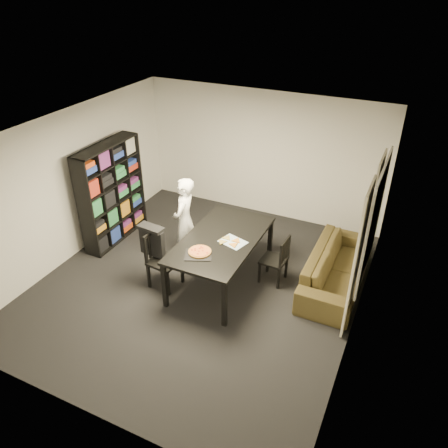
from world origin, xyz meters
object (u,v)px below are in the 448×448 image
at_px(bookshelf, 112,193).
at_px(sofa, 337,268).
at_px(baking_tray, 198,255).
at_px(chair_right, 279,257).
at_px(chair_left, 160,255).
at_px(person, 185,221).
at_px(pepperoni_pizza, 200,252).
at_px(dining_table, 221,242).

relative_size(bookshelf, sofa, 0.89).
xyz_separation_m(baking_tray, sofa, (1.87, 1.31, -0.53)).
relative_size(bookshelf, chair_right, 2.23).
relative_size(chair_left, person, 0.62).
relative_size(pepperoni_pizza, sofa, 0.16).
xyz_separation_m(chair_right, person, (-1.71, -0.07, 0.30)).
bearing_deg(person, chair_right, 82.55).
relative_size(baking_tray, pepperoni_pizza, 1.14).
relative_size(bookshelf, baking_tray, 4.75).
bearing_deg(sofa, chair_left, 114.97).
bearing_deg(bookshelf, pepperoni_pizza, -20.97).
relative_size(chair_right, sofa, 0.40).
relative_size(dining_table, person, 1.28).
height_order(person, sofa, person).
height_order(bookshelf, baking_tray, bookshelf).
distance_m(bookshelf, sofa, 4.26).
bearing_deg(baking_tray, chair_left, 173.56).
distance_m(bookshelf, dining_table, 2.47).
bearing_deg(pepperoni_pizza, chair_right, 42.33).
bearing_deg(chair_left, sofa, -58.95).
height_order(chair_right, baking_tray, chair_right).
xyz_separation_m(pepperoni_pizza, sofa, (1.87, 1.25, -0.55)).
bearing_deg(sofa, pepperoni_pizza, 123.80).
bearing_deg(baking_tray, dining_table, 79.10).
xyz_separation_m(chair_left, chair_right, (1.73, 0.86, -0.07)).
distance_m(chair_left, chair_right, 1.94).
height_order(dining_table, chair_left, chair_left).
height_order(dining_table, sofa, dining_table).
relative_size(chair_right, person, 0.54).
distance_m(dining_table, chair_right, 0.98).
distance_m(bookshelf, person, 1.60).
bearing_deg(sofa, baking_tray, 125.11).
bearing_deg(chair_left, bookshelf, 67.16).
bearing_deg(chair_left, dining_table, -54.86).
height_order(chair_left, sofa, chair_left).
distance_m(person, sofa, 2.69).
distance_m(person, baking_tray, 1.15).
relative_size(dining_table, chair_left, 2.06).
bearing_deg(dining_table, bookshelf, 171.23).
distance_m(dining_table, sofa, 1.96).
bearing_deg(sofa, bookshelf, 94.94).
distance_m(dining_table, baking_tray, 0.59).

